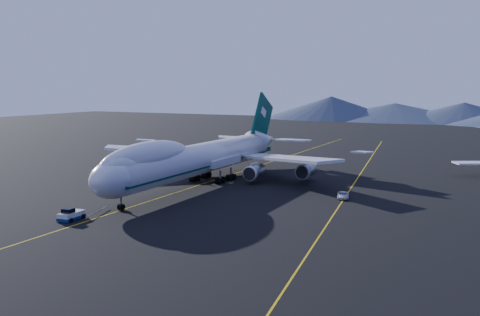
% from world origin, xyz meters
% --- Properties ---
extents(ground, '(500.00, 500.00, 0.00)m').
position_xyz_m(ground, '(0.00, 0.00, 0.00)').
color(ground, black).
rests_on(ground, ground).
extents(taxiway_line_main, '(0.25, 220.00, 0.01)m').
position_xyz_m(taxiway_line_main, '(0.00, 0.00, 0.01)').
color(taxiway_line_main, gold).
rests_on(taxiway_line_main, ground).
extents(taxiway_line_side, '(28.08, 198.09, 0.01)m').
position_xyz_m(taxiway_line_side, '(30.00, 10.00, 0.01)').
color(taxiway_line_side, gold).
rests_on(taxiway_line_side, ground).
extents(boeing_747, '(59.62, 72.43, 19.37)m').
position_xyz_m(boeing_747, '(0.00, 0.03, 5.81)').
color(boeing_747, silver).
rests_on(boeing_747, ground).
extents(pushback_tug, '(2.82, 4.59, 1.93)m').
position_xyz_m(pushback_tug, '(-2.92, -35.13, 0.61)').
color(pushback_tug, silver).
rests_on(pushback_tug, ground).
extents(service_van, '(3.14, 4.86, 1.25)m').
position_xyz_m(service_van, '(31.21, -0.33, 0.62)').
color(service_van, silver).
rests_on(service_van, ground).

